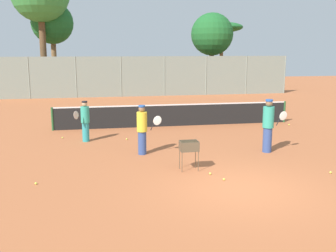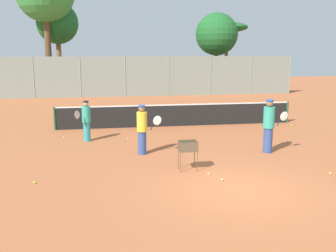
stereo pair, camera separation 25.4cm
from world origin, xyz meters
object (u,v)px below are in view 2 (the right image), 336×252
player_yellow_shirt (86,120)px  tennis_net (177,115)px  ball_cart (188,148)px  player_white_outfit (142,129)px  player_red_cap (269,125)px

player_yellow_shirt → tennis_net: bearing=159.9°
player_yellow_shirt → ball_cart: player_yellow_shirt is taller
tennis_net → player_yellow_shirt: 4.87m
player_white_outfit → ball_cart: 2.43m
tennis_net → player_red_cap: (2.33, -5.38, 0.44)m
tennis_net → player_white_outfit: size_ratio=6.56×
tennis_net → player_white_outfit: bearing=-113.9°
ball_cart → player_yellow_shirt: bearing=125.5°
player_yellow_shirt → player_white_outfit: bearing=79.5°
player_yellow_shirt → ball_cart: size_ratio=1.79×
player_red_cap → tennis_net: bearing=113.7°
tennis_net → ball_cart: bearing=-98.0°
tennis_net → player_white_outfit: 5.32m
player_yellow_shirt → player_red_cap: bearing=105.0°
tennis_net → player_red_cap: player_red_cap is taller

